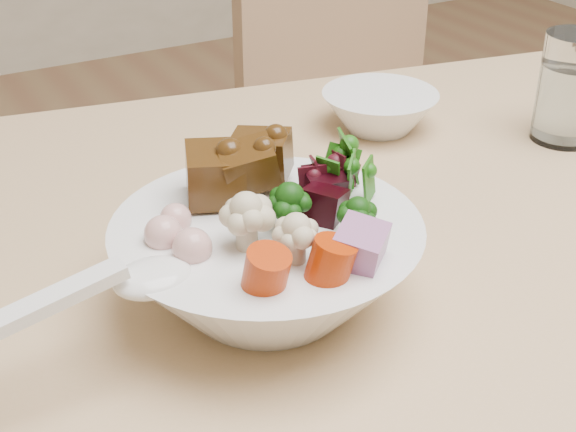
# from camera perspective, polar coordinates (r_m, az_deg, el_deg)

# --- Properties ---
(chair_far) EXTENTS (0.47, 0.47, 0.95)m
(chair_far) POSITION_cam_1_polar(r_m,az_deg,el_deg) (1.52, 6.12, 6.89)
(chair_far) COLOR tan
(chair_far) RESTS_ON ground
(food_bowl) EXTENTS (0.25, 0.25, 0.13)m
(food_bowl) POSITION_cam_1_polar(r_m,az_deg,el_deg) (0.64, -1.42, -2.86)
(food_bowl) COLOR white
(food_bowl) RESTS_ON dining_table
(soup_spoon) EXTENTS (0.16, 0.05, 0.03)m
(soup_spoon) POSITION_cam_1_polar(r_m,az_deg,el_deg) (0.57, -11.41, -4.76)
(soup_spoon) COLOR white
(soup_spoon) RESTS_ON food_bowl
(water_glass) EXTENTS (0.07, 0.07, 0.13)m
(water_glass) POSITION_cam_1_polar(r_m,az_deg,el_deg) (0.97, 19.40, 8.29)
(water_glass) COLOR silver
(water_glass) RESTS_ON dining_table
(side_bowl) EXTENTS (0.14, 0.14, 0.05)m
(side_bowl) POSITION_cam_1_polar(r_m,az_deg,el_deg) (0.97, 6.51, 7.42)
(side_bowl) COLOR white
(side_bowl) RESTS_ON dining_table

